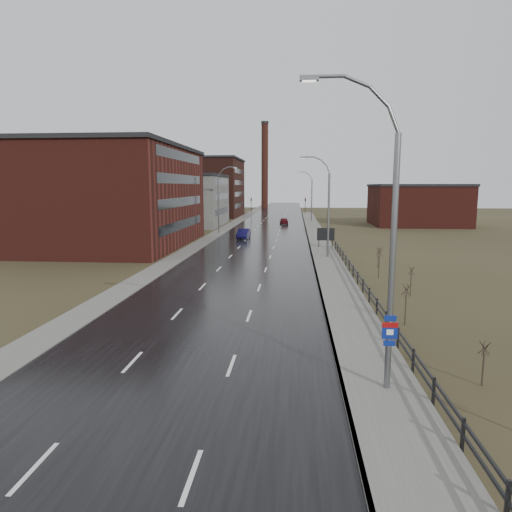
% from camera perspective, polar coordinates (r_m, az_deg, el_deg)
% --- Properties ---
extents(ground, '(320.00, 320.00, 0.00)m').
position_cam_1_polar(ground, '(18.17, -12.52, -17.89)').
color(ground, '#2D2819').
rests_on(ground, ground).
extents(road, '(14.00, 300.00, 0.06)m').
position_cam_1_polar(road, '(76.06, 1.05, 2.65)').
color(road, black).
rests_on(road, ground).
extents(sidewalk_right, '(3.20, 180.00, 0.18)m').
position_cam_1_polar(sidewalk_right, '(51.21, 8.78, -0.35)').
color(sidewalk_right, '#595651').
rests_on(sidewalk_right, ground).
extents(curb_right, '(0.16, 180.00, 0.18)m').
position_cam_1_polar(curb_right, '(51.13, 7.08, -0.33)').
color(curb_right, slate).
rests_on(curb_right, ground).
extents(sidewalk_left, '(2.40, 260.00, 0.12)m').
position_cam_1_polar(sidewalk_left, '(77.04, -5.05, 2.72)').
color(sidewalk_left, '#595651').
rests_on(sidewalk_left, ground).
extents(warehouse_near, '(22.44, 28.56, 13.50)m').
position_cam_1_polar(warehouse_near, '(65.86, -18.57, 7.13)').
color(warehouse_near, '#471914').
rests_on(warehouse_near, ground).
extents(warehouse_mid, '(16.32, 20.40, 10.50)m').
position_cam_1_polar(warehouse_mid, '(96.31, -9.02, 6.94)').
color(warehouse_mid, slate).
rests_on(warehouse_mid, ground).
extents(warehouse_far, '(26.52, 24.48, 15.50)m').
position_cam_1_polar(warehouse_far, '(126.62, -7.99, 8.50)').
color(warehouse_far, '#331611').
rests_on(warehouse_far, ground).
extents(building_right, '(18.36, 16.32, 8.50)m').
position_cam_1_polar(building_right, '(100.74, 19.51, 6.06)').
color(building_right, '#471914').
rests_on(building_right, ground).
extents(smokestack, '(2.70, 2.70, 30.70)m').
position_cam_1_polar(smokestack, '(166.00, 1.10, 11.29)').
color(smokestack, '#331611').
rests_on(smokestack, ground).
extents(streetlight_main, '(3.91, 0.29, 12.11)m').
position_cam_1_polar(streetlight_main, '(17.90, 15.77, 1.92)').
color(streetlight_main, slate).
rests_on(streetlight_main, ground).
extents(streetlight_right_mid, '(3.36, 0.28, 11.35)m').
position_cam_1_polar(streetlight_right_mid, '(51.62, 8.74, 6.14)').
color(streetlight_right_mid, slate).
rests_on(streetlight_right_mid, ground).
extents(streetlight_left, '(3.36, 0.28, 11.35)m').
position_cam_1_polar(streetlight_left, '(78.54, -4.50, 7.06)').
color(streetlight_left, slate).
rests_on(streetlight_left, ground).
extents(streetlight_right_far, '(3.36, 0.28, 11.35)m').
position_cam_1_polar(streetlight_right_far, '(105.54, 6.82, 7.45)').
color(streetlight_right_far, slate).
rests_on(streetlight_right_far, ground).
extents(guardrail, '(0.10, 53.05, 1.10)m').
position_cam_1_polar(guardrail, '(34.96, 13.39, -3.68)').
color(guardrail, black).
rests_on(guardrail, ground).
extents(shrub_b, '(0.45, 0.48, 1.89)m').
position_cam_1_polar(shrub_b, '(21.11, 26.56, -11.82)').
color(shrub_b, '#382D23').
rests_on(shrub_b, ground).
extents(shrub_c, '(0.59, 0.62, 2.48)m').
position_cam_1_polar(shrub_c, '(28.12, 18.22, -5.63)').
color(shrub_c, '#382D23').
rests_on(shrub_c, ground).
extents(shrub_d, '(0.51, 0.54, 2.15)m').
position_cam_1_polar(shrub_d, '(36.09, 18.81, -2.83)').
color(shrub_d, '#382D23').
rests_on(shrub_d, ground).
extents(shrub_e, '(0.64, 0.68, 2.74)m').
position_cam_1_polar(shrub_e, '(41.54, 15.14, -0.75)').
color(shrub_e, '#382D23').
rests_on(shrub_e, ground).
extents(shrub_f, '(0.49, 0.52, 2.07)m').
position_cam_1_polar(shrub_f, '(47.01, 15.04, -0.12)').
color(shrub_f, '#382D23').
rests_on(shrub_f, ground).
extents(billboard, '(2.26, 0.17, 2.69)m').
position_cam_1_polar(billboard, '(60.26, 8.71, 2.64)').
color(billboard, black).
rests_on(billboard, ground).
extents(traffic_light_left, '(0.58, 2.73, 5.30)m').
position_cam_1_polar(traffic_light_left, '(136.14, -0.61, 7.26)').
color(traffic_light_left, black).
rests_on(traffic_light_left, ground).
extents(traffic_light_right, '(0.58, 2.73, 5.30)m').
position_cam_1_polar(traffic_light_right, '(135.54, 6.19, 7.20)').
color(traffic_light_right, black).
rests_on(traffic_light_right, ground).
extents(car_near, '(1.84, 4.70, 1.53)m').
position_cam_1_polar(car_near, '(70.47, -1.55, 2.76)').
color(car_near, '#0E0B39').
rests_on(car_near, ground).
extents(car_far, '(1.97, 4.33, 1.44)m').
position_cam_1_polar(car_far, '(97.34, 3.52, 4.37)').
color(car_far, '#570E16').
rests_on(car_far, ground).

